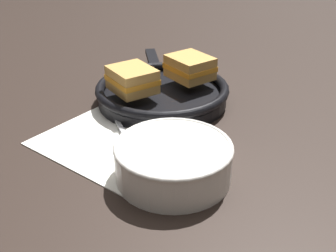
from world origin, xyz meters
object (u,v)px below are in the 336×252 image
object	(u,v)px
spoon	(132,149)
skillet	(162,93)
sandwich_near_left	(190,67)
sandwich_near_right	(132,79)
soup_bowl	(173,159)

from	to	relation	value
spoon	skillet	world-z (taller)	skillet
spoon	skillet	distance (m)	0.20
spoon	sandwich_near_left	bearing A→B (deg)	135.81
sandwich_near_right	sandwich_near_left	bearing A→B (deg)	74.62
soup_bowl	spoon	distance (m)	0.10
spoon	sandwich_near_right	bearing A→B (deg)	163.76
sandwich_near_left	sandwich_near_right	xyz separation A→B (m)	(-0.04, -0.13, 0.00)
sandwich_near_left	sandwich_near_right	world-z (taller)	same
skillet	sandwich_near_right	world-z (taller)	sandwich_near_right
soup_bowl	skillet	bearing A→B (deg)	138.52
skillet	sandwich_near_right	bearing A→B (deg)	-103.69
sandwich_near_left	sandwich_near_right	size ratio (longest dim) A/B	0.97
skillet	sandwich_near_right	xyz separation A→B (m)	(-0.02, -0.07, 0.04)
soup_bowl	sandwich_near_left	size ratio (longest dim) A/B	1.77
skillet	sandwich_near_left	world-z (taller)	sandwich_near_left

